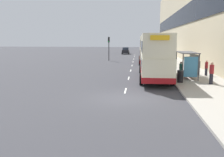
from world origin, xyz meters
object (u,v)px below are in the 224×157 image
(pedestrian_1, at_px, (198,67))
(double_decker_bus_near, at_px, (155,55))
(traffic_light_far_kerb, at_px, (109,44))
(bus_shelter, at_px, (189,60))
(litter_bin, at_px, (180,76))
(pedestrian_3, at_px, (212,73))
(pedestrian_2, at_px, (191,66))
(car_0, at_px, (126,51))
(pedestrian_at_shelter, at_px, (206,68))
(pedestrian_4, at_px, (181,70))
(double_decker_bus_ahead, at_px, (148,49))

(pedestrian_1, bearing_deg, double_decker_bus_near, -159.62)
(pedestrian_1, xyz_separation_m, traffic_light_far_kerb, (-11.45, 18.57, 1.90))
(bus_shelter, bearing_deg, litter_bin, -114.86)
(pedestrian_3, distance_m, traffic_light_far_kerb, 26.13)
(pedestrian_1, height_order, pedestrian_2, pedestrian_1)
(double_decker_bus_near, bearing_deg, car_0, 96.82)
(traffic_light_far_kerb, bearing_deg, pedestrian_at_shelter, -56.31)
(car_0, distance_m, pedestrian_4, 42.29)
(double_decker_bus_near, relative_size, pedestrian_4, 7.18)
(double_decker_bus_ahead, xyz_separation_m, litter_bin, (2.14, -18.63, -1.62))
(double_decker_bus_ahead, xyz_separation_m, car_0, (-4.91, 25.55, -1.43))
(double_decker_bus_ahead, height_order, pedestrian_at_shelter, double_decker_bus_ahead)
(pedestrian_4, bearing_deg, pedestrian_1, 41.07)
(pedestrian_at_shelter, bearing_deg, car_0, 104.65)
(double_decker_bus_near, height_order, pedestrian_3, double_decker_bus_near)
(bus_shelter, relative_size, double_decker_bus_ahead, 0.37)
(pedestrian_4, bearing_deg, pedestrian_2, 62.37)
(double_decker_bus_near, bearing_deg, pedestrian_at_shelter, 18.95)
(bus_shelter, height_order, pedestrian_2, bus_shelter)
(double_decker_bus_near, relative_size, litter_bin, 10.85)
(double_decker_bus_near, xyz_separation_m, pedestrian_at_shelter, (5.40, 1.85, -1.34))
(pedestrian_2, bearing_deg, traffic_light_far_kerb, 122.57)
(bus_shelter, xyz_separation_m, double_decker_bus_ahead, (-3.36, 15.99, 0.41))
(bus_shelter, bearing_deg, traffic_light_far_kerb, 116.64)
(pedestrian_4, bearing_deg, pedestrian_3, -57.20)
(bus_shelter, xyz_separation_m, pedestrian_at_shelter, (2.10, 1.87, -0.93))
(litter_bin, xyz_separation_m, traffic_light_far_kerb, (-8.95, 22.92, 2.24))
(double_decker_bus_ahead, distance_m, pedestrian_2, 13.70)
(pedestrian_2, relative_size, traffic_light_far_kerb, 0.39)
(pedestrian_2, height_order, traffic_light_far_kerb, traffic_light_far_kerb)
(double_decker_bus_near, distance_m, traffic_light_far_kerb, 21.41)
(bus_shelter, xyz_separation_m, pedestrian_3, (1.22, -3.16, -0.79))
(pedestrian_1, relative_size, litter_bin, 1.61)
(bus_shelter, distance_m, pedestrian_4, 1.21)
(double_decker_bus_ahead, relative_size, pedestrian_at_shelter, 7.21)
(car_0, xyz_separation_m, pedestrian_at_shelter, (10.37, -39.68, 0.09))
(bus_shelter, bearing_deg, pedestrian_1, 53.22)
(pedestrian_4, bearing_deg, pedestrian_at_shelter, 34.03)
(double_decker_bus_ahead, distance_m, car_0, 26.06)
(bus_shelter, height_order, car_0, bus_shelter)
(pedestrian_4, bearing_deg, car_0, 100.21)
(bus_shelter, distance_m, double_decker_bus_ahead, 16.34)
(bus_shelter, relative_size, car_0, 1.01)
(pedestrian_at_shelter, distance_m, pedestrian_3, 5.11)
(car_0, distance_m, traffic_light_far_kerb, 21.45)
(pedestrian_4, height_order, litter_bin, pedestrian_4)
(double_decker_bus_near, bearing_deg, double_decker_bus_ahead, 90.23)
(double_decker_bus_near, relative_size, pedestrian_3, 6.18)
(double_decker_bus_near, distance_m, pedestrian_at_shelter, 5.87)
(litter_bin, bearing_deg, pedestrian_at_shelter, 53.55)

